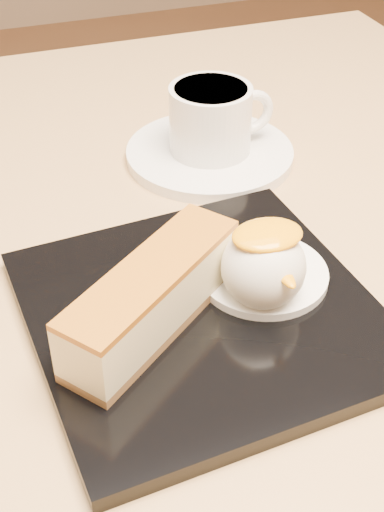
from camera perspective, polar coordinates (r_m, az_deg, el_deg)
name	(u,v)px	position (r m, az deg, el deg)	size (l,w,h in m)	color
table	(169,374)	(0.66, -1.85, -9.41)	(0.80, 0.80, 0.72)	black
dessert_plate	(202,314)	(0.47, 0.81, -4.65)	(0.22, 0.22, 0.01)	black
cheesecake	(152,297)	(0.44, -3.20, -3.31)	(0.14, 0.12, 0.05)	brown
cream_smear	(263,274)	(0.49, 5.68, -1.44)	(0.09, 0.09, 0.01)	white
ice_cream_scoop	(263,267)	(0.46, 5.73, -0.88)	(0.06, 0.06, 0.06)	white
mango_sauce	(267,235)	(0.45, 6.05, 1.69)	(0.05, 0.04, 0.01)	#FF9E08
mint_sprig	(210,257)	(0.50, 1.49, -0.11)	(0.03, 0.02, 0.00)	green
saucer	(210,154)	(0.65, 1.42, 8.18)	(0.15, 0.15, 0.01)	white
coffee_cup	(212,118)	(0.63, 1.63, 11.00)	(0.10, 0.07, 0.06)	white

